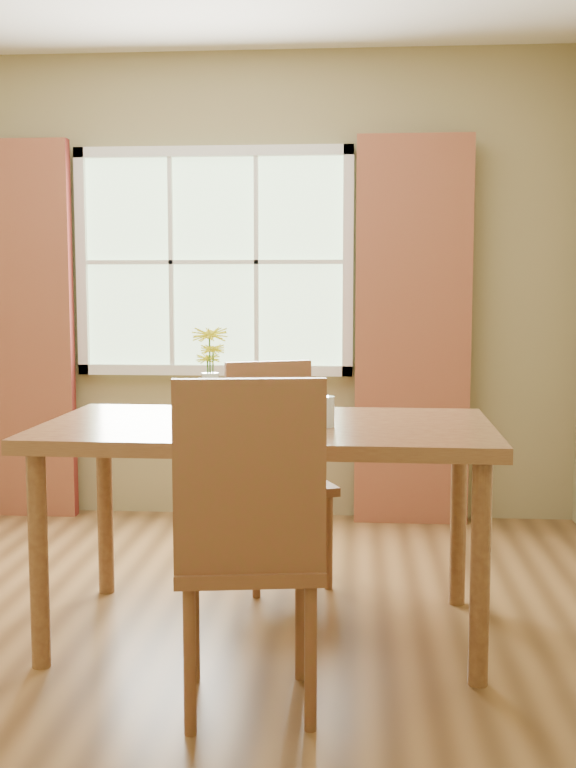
% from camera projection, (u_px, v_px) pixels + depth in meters
% --- Properties ---
extents(room, '(4.24, 3.84, 2.74)m').
position_uv_depth(room, '(136.00, 289.00, 3.38)').
color(room, brown).
rests_on(room, ground).
extents(window, '(1.62, 0.06, 1.32)m').
position_uv_depth(window, '(214.00, 262.00, 5.22)').
color(window, '#ADD5A1').
rests_on(window, room).
extents(curtain_left, '(0.65, 0.08, 2.20)m').
position_uv_depth(curtain_left, '(18.00, 331.00, 5.26)').
color(curtain_left, '#5E1916').
rests_on(curtain_left, room).
extents(curtain_right, '(0.65, 0.08, 2.20)m').
position_uv_depth(curtain_right, '(413.00, 332.00, 5.09)').
color(curtain_right, '#5E1916').
rests_on(curtain_right, room).
extents(dining_table, '(1.73, 1.00, 0.84)m').
position_uv_depth(dining_table, '(267.00, 445.00, 3.46)').
color(dining_table, brown).
rests_on(dining_table, room).
extents(chair_near, '(0.51, 0.51, 1.09)m').
position_uv_depth(chair_near, '(249.00, 534.00, 2.77)').
color(chair_near, brown).
rests_on(chair_near, room).
extents(chair_far, '(0.55, 0.55, 1.01)m').
position_uv_depth(chair_far, '(275.00, 460.00, 4.18)').
color(chair_far, brown).
rests_on(chair_far, room).
extents(placemat, '(0.52, 0.43, 0.01)m').
position_uv_depth(placemat, '(251.00, 427.00, 3.33)').
color(placemat, beige).
rests_on(placemat, dining_table).
extents(plate, '(0.34, 0.34, 0.01)m').
position_uv_depth(plate, '(239.00, 424.00, 3.33)').
color(plate, '#84C330').
rests_on(plate, placemat).
extents(croissant_sandwich, '(0.18, 0.14, 0.12)m').
position_uv_depth(croissant_sandwich, '(249.00, 407.00, 3.33)').
color(croissant_sandwich, '#EAB14F').
rests_on(croissant_sandwich, plate).
extents(water_glass, '(0.08, 0.08, 0.11)m').
position_uv_depth(water_glass, '(324.00, 412.00, 3.35)').
color(water_glass, silver).
rests_on(water_glass, dining_table).
extents(flower_vase, '(0.15, 0.15, 0.36)m').
position_uv_depth(flower_vase, '(210.00, 363.00, 3.62)').
color(flower_vase, silver).
rests_on(flower_vase, dining_table).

